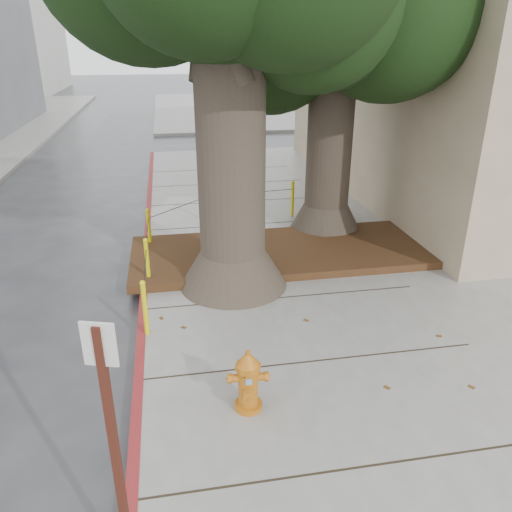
{
  "coord_description": "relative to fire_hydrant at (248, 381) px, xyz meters",
  "views": [
    {
      "loc": [
        -1.39,
        -5.84,
        4.48
      ],
      "look_at": [
        -0.02,
        1.81,
        1.1
      ],
      "focal_mm": 35.0,
      "sensor_mm": 36.0,
      "label": 1
    }
  ],
  "objects": [
    {
      "name": "ground",
      "position": [
        0.59,
        0.82,
        -0.57
      ],
      "size": [
        140.0,
        140.0,
        0.0
      ],
      "primitive_type": "plane",
      "color": "#28282B",
      "rests_on": "ground"
    },
    {
      "name": "sidewalk_far",
      "position": [
        6.59,
        30.82,
        -0.49
      ],
      "size": [
        16.0,
        20.0,
        0.15
      ],
      "primitive_type": "cube",
      "color": "slate",
      "rests_on": "ground"
    },
    {
      "name": "curb_red",
      "position": [
        -1.41,
        3.32,
        -0.49
      ],
      "size": [
        0.14,
        26.0,
        0.16
      ],
      "primitive_type": "cube",
      "color": "maroon",
      "rests_on": "ground"
    },
    {
      "name": "planter_bed",
      "position": [
        1.49,
        4.72,
        -0.34
      ],
      "size": [
        6.4,
        2.6,
        0.16
      ],
      "primitive_type": "cube",
      "color": "black",
      "rests_on": "sidewalk_main"
    },
    {
      "name": "building_side_white",
      "position": [
        16.59,
        26.82,
        3.93
      ],
      "size": [
        10.0,
        10.0,
        9.0
      ],
      "primitive_type": "cube",
      "color": "silver",
      "rests_on": "ground"
    },
    {
      "name": "building_side_grey",
      "position": [
        22.59,
        32.82,
        5.43
      ],
      "size": [
        12.0,
        14.0,
        12.0
      ],
      "primitive_type": "cube",
      "color": "slate",
      "rests_on": "ground"
    },
    {
      "name": "tree_far",
      "position": [
        3.23,
        6.15,
        4.45
      ],
      "size": [
        4.5,
        3.8,
        7.17
      ],
      "color": "#4C3F33",
      "rests_on": "sidewalk_main"
    },
    {
      "name": "bollard_ring",
      "position": [
        -0.28,
        5.2,
        0.09
      ],
      "size": [
        3.79,
        5.39,
        0.95
      ],
      "color": "yellow",
      "rests_on": "sidewalk_main"
    },
    {
      "name": "fire_hydrant",
      "position": [
        0.0,
        0.0,
        0.0
      ],
      "size": [
        0.45,
        0.41,
        0.86
      ],
      "rotation": [
        0.0,
        0.0,
        -0.09
      ],
      "color": "#C26813",
      "rests_on": "sidewalk_main"
    },
    {
      "name": "signpost",
      "position": [
        -1.36,
        -1.92,
        1.02
      ],
      "size": [
        0.25,
        0.09,
        2.55
      ],
      "rotation": [
        0.0,
        0.0,
        -0.3
      ],
      "color": "#471911",
      "rests_on": "sidewalk_main"
    },
    {
      "name": "car_silver",
      "position": [
        2.41,
        19.47,
        -0.03
      ],
      "size": [
        3.15,
        1.29,
        1.07
      ],
      "primitive_type": "imported",
      "rotation": [
        0.0,
        0.0,
        1.58
      ],
      "color": "#9B9BA0",
      "rests_on": "ground"
    },
    {
      "name": "car_red",
      "position": [
        13.14,
        20.76,
        0.01
      ],
      "size": [
        3.52,
        1.32,
        1.15
      ],
      "primitive_type": "imported",
      "rotation": [
        0.0,
        0.0,
        1.54
      ],
      "color": "maroon",
      "rests_on": "ground"
    }
  ]
}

